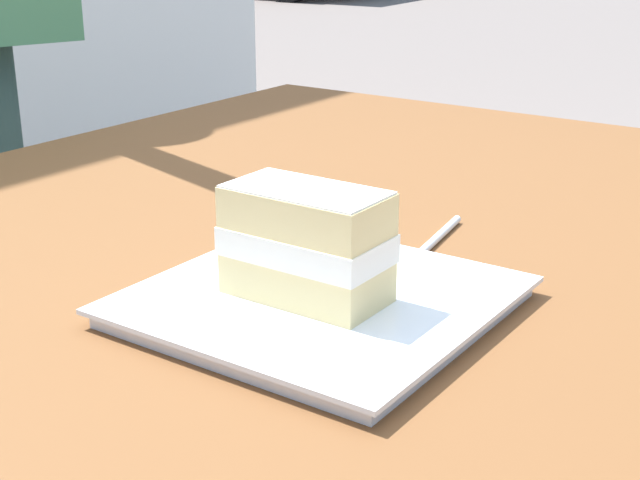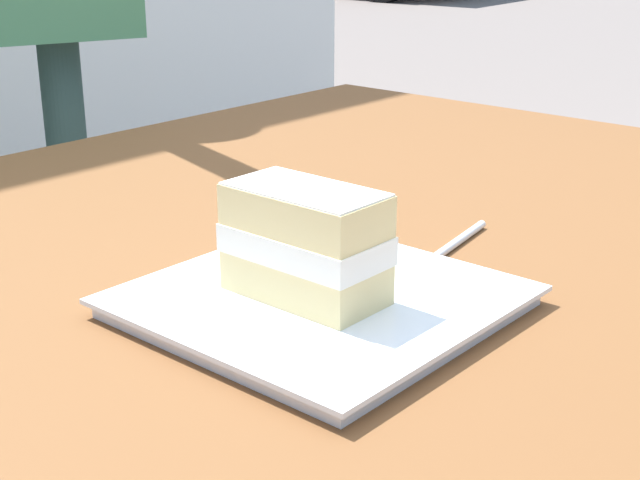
# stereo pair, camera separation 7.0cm
# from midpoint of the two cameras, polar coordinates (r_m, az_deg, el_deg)

# --- Properties ---
(patio_table) EXTENTS (1.24, 1.10, 0.70)m
(patio_table) POSITION_cam_midpoint_polar(r_m,az_deg,el_deg) (0.96, 6.04, -3.91)
(patio_table) COLOR brown
(patio_table) RESTS_ON ground
(dessert_plate) EXTENTS (0.26, 0.26, 0.02)m
(dessert_plate) POSITION_cam_midpoint_polar(r_m,az_deg,el_deg) (0.72, -2.79, -3.90)
(dessert_plate) COLOR white
(dessert_plate) RESTS_ON patio_table
(cake_slice) EXTENTS (0.13, 0.07, 0.09)m
(cake_slice) POSITION_cam_midpoint_polar(r_m,az_deg,el_deg) (0.70, -3.73, -0.27)
(cake_slice) COLOR #EAD18C
(cake_slice) RESTS_ON dessert_plate
(dessert_fork) EXTENTS (0.04, 0.17, 0.01)m
(dessert_fork) POSITION_cam_midpoint_polar(r_m,az_deg,el_deg) (0.85, 4.20, -0.60)
(dessert_fork) COLOR silver
(dessert_fork) RESTS_ON patio_table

